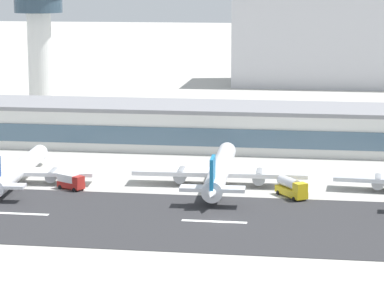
{
  "coord_description": "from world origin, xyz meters",
  "views": [
    {
      "loc": [
        17.23,
        -153.06,
        43.78
      ],
      "look_at": [
        -9.46,
        28.59,
        8.72
      ],
      "focal_mm": 81.96,
      "sensor_mm": 36.0,
      "label": 1
    }
  ],
  "objects_px": {
    "distant_hotel_block": "(358,34)",
    "airliner_navy_tail_gate_0": "(18,171)",
    "control_tower": "(39,38)",
    "service_fuel_truck_1": "(291,188)",
    "service_box_truck_0": "(71,181)",
    "terminal_building": "(242,127)",
    "airliner_blue_tail_gate_1": "(220,172)"
  },
  "relations": [
    {
      "from": "distant_hotel_block",
      "to": "service_box_truck_0",
      "type": "xyz_separation_m",
      "value": [
        -65.99,
        -193.07,
        -19.09
      ]
    },
    {
      "from": "service_box_truck_0",
      "to": "service_fuel_truck_1",
      "type": "xyz_separation_m",
      "value": [
        45.88,
        0.06,
        0.24
      ]
    },
    {
      "from": "airliner_navy_tail_gate_0",
      "to": "airliner_blue_tail_gate_1",
      "type": "bearing_deg",
      "value": -88.76
    },
    {
      "from": "airliner_blue_tail_gate_1",
      "to": "service_fuel_truck_1",
      "type": "height_order",
      "value": "airliner_blue_tail_gate_1"
    },
    {
      "from": "terminal_building",
      "to": "distant_hotel_block",
      "type": "bearing_deg",
      "value": 76.29
    },
    {
      "from": "control_tower",
      "to": "airliner_blue_tail_gate_1",
      "type": "relative_size",
      "value": 0.83
    },
    {
      "from": "terminal_building",
      "to": "service_box_truck_0",
      "type": "distance_m",
      "value": 59.97
    },
    {
      "from": "terminal_building",
      "to": "distant_hotel_block",
      "type": "height_order",
      "value": "distant_hotel_block"
    },
    {
      "from": "control_tower",
      "to": "distant_hotel_block",
      "type": "distance_m",
      "value": 143.87
    },
    {
      "from": "service_box_truck_0",
      "to": "airliner_blue_tail_gate_1",
      "type": "bearing_deg",
      "value": 43.02
    },
    {
      "from": "distant_hotel_block",
      "to": "service_fuel_truck_1",
      "type": "relative_size",
      "value": 11.86
    },
    {
      "from": "distant_hotel_block",
      "to": "service_box_truck_0",
      "type": "relative_size",
      "value": 15.67
    },
    {
      "from": "distant_hotel_block",
      "to": "airliner_navy_tail_gate_0",
      "type": "bearing_deg",
      "value": -112.57
    },
    {
      "from": "terminal_building",
      "to": "airliner_blue_tail_gate_1",
      "type": "bearing_deg",
      "value": -91.21
    },
    {
      "from": "airliner_navy_tail_gate_0",
      "to": "terminal_building",
      "type": "bearing_deg",
      "value": -47.12
    },
    {
      "from": "service_box_truck_0",
      "to": "service_fuel_truck_1",
      "type": "relative_size",
      "value": 0.76
    },
    {
      "from": "terminal_building",
      "to": "distant_hotel_block",
      "type": "xyz_separation_m",
      "value": [
        34.66,
        142.08,
        15.34
      ]
    },
    {
      "from": "terminal_building",
      "to": "airliner_navy_tail_gate_0",
      "type": "relative_size",
      "value": 4.32
    },
    {
      "from": "control_tower",
      "to": "airliner_blue_tail_gate_1",
      "type": "xyz_separation_m",
      "value": [
        66.47,
        -84.15,
        -22.0
      ]
    },
    {
      "from": "distant_hotel_block",
      "to": "airliner_navy_tail_gate_0",
      "type": "distance_m",
      "value": 206.16
    },
    {
      "from": "terminal_building",
      "to": "control_tower",
      "type": "xyz_separation_m",
      "value": [
        -67.39,
        40.75,
        19.59
      ]
    },
    {
      "from": "control_tower",
      "to": "service_fuel_truck_1",
      "type": "relative_size",
      "value": 4.63
    },
    {
      "from": "control_tower",
      "to": "service_box_truck_0",
      "type": "xyz_separation_m",
      "value": [
        36.06,
        -91.74,
        -23.35
      ]
    },
    {
      "from": "control_tower",
      "to": "distant_hotel_block",
      "type": "xyz_separation_m",
      "value": [
        102.05,
        101.33,
        -4.26
      ]
    },
    {
      "from": "airliner_blue_tail_gate_1",
      "to": "service_box_truck_0",
      "type": "xyz_separation_m",
      "value": [
        -30.42,
        -7.58,
        -1.35
      ]
    },
    {
      "from": "terminal_building",
      "to": "control_tower",
      "type": "bearing_deg",
      "value": 148.84
    },
    {
      "from": "control_tower",
      "to": "terminal_building",
      "type": "bearing_deg",
      "value": -31.16
    },
    {
      "from": "control_tower",
      "to": "airliner_navy_tail_gate_0",
      "type": "relative_size",
      "value": 0.93
    },
    {
      "from": "control_tower",
      "to": "distant_hotel_block",
      "type": "bearing_deg",
      "value": 44.8
    },
    {
      "from": "terminal_building",
      "to": "service_fuel_truck_1",
      "type": "bearing_deg",
      "value": -74.06
    },
    {
      "from": "control_tower",
      "to": "airliner_navy_tail_gate_0",
      "type": "distance_m",
      "value": 94.01
    },
    {
      "from": "airliner_navy_tail_gate_0",
      "to": "airliner_blue_tail_gate_1",
      "type": "height_order",
      "value": "airliner_blue_tail_gate_1"
    }
  ]
}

